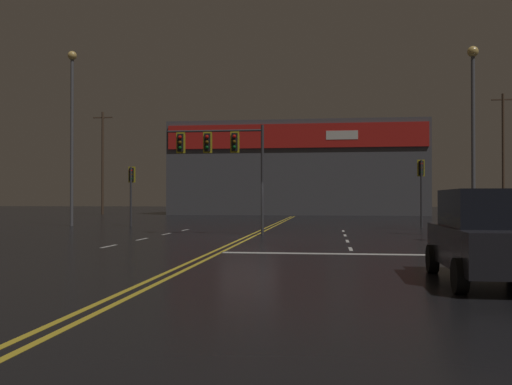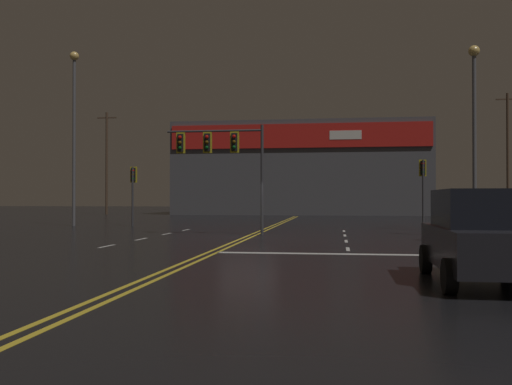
{
  "view_description": "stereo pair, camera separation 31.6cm",
  "coord_description": "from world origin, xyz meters",
  "px_view_note": "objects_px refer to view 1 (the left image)",
  "views": [
    {
      "loc": [
        3.57,
        -24.84,
        1.69
      ],
      "look_at": [
        0.0,
        2.55,
        2.0
      ],
      "focal_mm": 40.0,
      "sensor_mm": 36.0,
      "label": 1
    },
    {
      "loc": [
        3.89,
        -24.79,
        1.69
      ],
      "look_at": [
        0.0,
        2.55,
        2.0
      ],
      "focal_mm": 40.0,
      "sensor_mm": 36.0,
      "label": 2
    }
  ],
  "objects_px": {
    "traffic_signal_corner_northeast": "(421,178)",
    "streetlight_far_left": "(473,113)",
    "traffic_signal_corner_northwest": "(131,182)",
    "streetlight_median_approach": "(72,116)",
    "traffic_signal_median": "(220,149)",
    "parked_car": "(491,236)"
  },
  "relations": [
    {
      "from": "traffic_signal_median",
      "to": "streetlight_median_approach",
      "type": "distance_m",
      "value": 13.52
    },
    {
      "from": "traffic_signal_corner_northwest",
      "to": "parked_car",
      "type": "height_order",
      "value": "traffic_signal_corner_northwest"
    },
    {
      "from": "streetlight_median_approach",
      "to": "traffic_signal_corner_northeast",
      "type": "bearing_deg",
      "value": 2.47
    },
    {
      "from": "traffic_signal_corner_northwest",
      "to": "streetlight_far_left",
      "type": "height_order",
      "value": "streetlight_far_left"
    },
    {
      "from": "streetlight_median_approach",
      "to": "parked_car",
      "type": "bearing_deg",
      "value": -48.54
    },
    {
      "from": "streetlight_far_left",
      "to": "parked_car",
      "type": "distance_m",
      "value": 19.07
    },
    {
      "from": "traffic_signal_median",
      "to": "streetlight_median_approach",
      "type": "xyz_separation_m",
      "value": [
        -10.89,
        7.51,
        2.83
      ]
    },
    {
      "from": "streetlight_far_left",
      "to": "traffic_signal_corner_northeast",
      "type": "bearing_deg",
      "value": 111.28
    },
    {
      "from": "streetlight_far_left",
      "to": "streetlight_median_approach",
      "type": "bearing_deg",
      "value": 170.69
    },
    {
      "from": "traffic_signal_median",
      "to": "traffic_signal_corner_northwest",
      "type": "height_order",
      "value": "traffic_signal_median"
    },
    {
      "from": "traffic_signal_corner_northeast",
      "to": "streetlight_far_left",
      "type": "height_order",
      "value": "streetlight_far_left"
    },
    {
      "from": "traffic_signal_median",
      "to": "streetlight_median_approach",
      "type": "relative_size",
      "value": 0.47
    },
    {
      "from": "traffic_signal_corner_northwest",
      "to": "traffic_signal_corner_northeast",
      "type": "bearing_deg",
      "value": 1.96
    },
    {
      "from": "traffic_signal_corner_northeast",
      "to": "streetlight_median_approach",
      "type": "distance_m",
      "value": 21.73
    },
    {
      "from": "traffic_signal_corner_northeast",
      "to": "parked_car",
      "type": "relative_size",
      "value": 0.93
    },
    {
      "from": "traffic_signal_corner_northwest",
      "to": "parked_car",
      "type": "xyz_separation_m",
      "value": [
        15.46,
        -22.07,
        -1.77
      ]
    },
    {
      "from": "parked_car",
      "to": "streetlight_far_left",
      "type": "bearing_deg",
      "value": 77.51
    },
    {
      "from": "traffic_signal_corner_northwest",
      "to": "streetlight_median_approach",
      "type": "bearing_deg",
      "value": -175.17
    },
    {
      "from": "traffic_signal_corner_northeast",
      "to": "traffic_signal_median",
      "type": "bearing_deg",
      "value": -141.17
    },
    {
      "from": "traffic_signal_corner_northeast",
      "to": "streetlight_far_left",
      "type": "relative_size",
      "value": 0.43
    },
    {
      "from": "traffic_signal_median",
      "to": "traffic_signal_corner_northwest",
      "type": "distance_m",
      "value": 10.66
    },
    {
      "from": "traffic_signal_median",
      "to": "traffic_signal_corner_northeast",
      "type": "distance_m",
      "value": 13.48
    }
  ]
}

